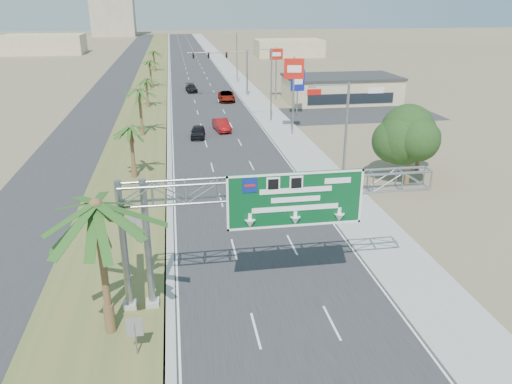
{
  "coord_description": "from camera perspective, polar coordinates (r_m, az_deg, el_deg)",
  "views": [
    {
      "loc": [
        -5.42,
        -13.8,
        15.57
      ],
      "look_at": [
        -0.57,
        15.6,
        4.2
      ],
      "focal_mm": 35.0,
      "sensor_mm": 36.0,
      "label": 1
    }
  ],
  "objects": [
    {
      "name": "palm_near",
      "position": [
        23.76,
        -17.85,
        -1.5
      ],
      "size": [
        5.7,
        5.7,
        8.35
      ],
      "color": "brown",
      "rests_on": "ground"
    },
    {
      "name": "car_far",
      "position": [
        94.8,
        -7.4,
        11.68
      ],
      "size": [
        2.27,
        4.81,
        1.36
      ],
      "primitive_type": "imported",
      "rotation": [
        0.0,
        0.0,
        0.08
      ],
      "color": "black",
      "rests_on": "ground"
    },
    {
      "name": "palm_row_e",
      "position": [
        99.44,
        -12.05,
        14.4
      ],
      "size": [
        3.99,
        3.99,
        6.15
      ],
      "color": "brown",
      "rests_on": "ground"
    },
    {
      "name": "median_signback_a",
      "position": [
        24.44,
        -13.66,
        -15.09
      ],
      "size": [
        0.75,
        0.08,
        2.08
      ],
      "color": "gray",
      "rests_on": "ground"
    },
    {
      "name": "car_left_lane",
      "position": [
        61.81,
        -6.67,
        6.84
      ],
      "size": [
        2.09,
        4.36,
        1.44
      ],
      "primitive_type": "imported",
      "rotation": [
        0.0,
        0.0,
        -0.1
      ],
      "color": "black",
      "rests_on": "ground"
    },
    {
      "name": "opposing_road",
      "position": [
        125.31,
        -14.99,
        13.07
      ],
      "size": [
        8.0,
        300.0,
        0.02
      ],
      "primitive_type": "cube",
      "color": "#28282B",
      "rests_on": "ground"
    },
    {
      "name": "oak_near",
      "position": [
        46.08,
        17.36,
        6.07
      ],
      "size": [
        4.5,
        4.5,
        6.8
      ],
      "color": "brown",
      "rests_on": "ground"
    },
    {
      "name": "car_right_lane",
      "position": [
        85.15,
        -3.4,
        10.86
      ],
      "size": [
        2.93,
        5.86,
        1.59
      ],
      "primitive_type": "imported",
      "rotation": [
        0.0,
        0.0,
        -0.05
      ],
      "color": "gray",
      "rests_on": "ground"
    },
    {
      "name": "store_building",
      "position": [
        85.47,
        9.67,
        11.46
      ],
      "size": [
        18.0,
        10.0,
        4.0
      ],
      "primitive_type": "cube",
      "color": "tan",
      "rests_on": "ground"
    },
    {
      "name": "oak_far",
      "position": [
        51.04,
        18.36,
        6.51
      ],
      "size": [
        3.5,
        3.5,
        5.6
      ],
      "color": "brown",
      "rests_on": "ground"
    },
    {
      "name": "signal_mast",
      "position": [
        87.09,
        -2.38,
        13.8
      ],
      "size": [
        10.28,
        0.71,
        8.0
      ],
      "color": "gray",
      "rests_on": "ground"
    },
    {
      "name": "palm_row_c",
      "position": [
        62.73,
        -13.24,
        11.26
      ],
      "size": [
        3.99,
        3.99,
        6.75
      ],
      "color": "brown",
      "rests_on": "ground"
    },
    {
      "name": "palm_row_b",
      "position": [
        47.21,
        -14.19,
        7.19
      ],
      "size": [
        3.99,
        3.99,
        5.95
      ],
      "color": "brown",
      "rests_on": "ground"
    },
    {
      "name": "palm_row_d",
      "position": [
        80.68,
        -12.47,
        12.47
      ],
      "size": [
        3.99,
        3.99,
        5.45
      ],
      "color": "brown",
      "rests_on": "ground"
    },
    {
      "name": "building_distant_left",
      "position": [
        178.7,
        -22.99,
        15.28
      ],
      "size": [
        24.0,
        14.0,
        6.0
      ],
      "primitive_type": "cube",
      "color": "tan",
      "rests_on": "ground"
    },
    {
      "name": "palm_row_f",
      "position": [
        124.35,
        -11.64,
        15.47
      ],
      "size": [
        3.99,
        3.99,
        5.75
      ],
      "color": "brown",
      "rests_on": "ground"
    },
    {
      "name": "streetlight_near",
      "position": [
        39.52,
        9.82,
        4.6
      ],
      "size": [
        3.27,
        0.44,
        10.0
      ],
      "color": "gray",
      "rests_on": "ground"
    },
    {
      "name": "road",
      "position": [
        124.89,
        -7.0,
        13.58
      ],
      "size": [
        12.0,
        300.0,
        0.02
      ],
      "primitive_type": "cube",
      "color": "#28282B",
      "rests_on": "ground"
    },
    {
      "name": "median_grass",
      "position": [
        124.86,
        -11.71,
        13.33
      ],
      "size": [
        7.0,
        300.0,
        0.12
      ],
      "primitive_type": "cube",
      "color": "#4E5E29",
      "rests_on": "ground"
    },
    {
      "name": "streetlight_far",
      "position": [
        103.17,
        -2.31,
        14.82
      ],
      "size": [
        3.27,
        0.44,
        10.0
      ],
      "color": "gray",
      "rests_on": "ground"
    },
    {
      "name": "building_distant_right",
      "position": [
        158.37,
        3.74,
        16.11
      ],
      "size": [
        20.0,
        12.0,
        5.0
      ],
      "primitive_type": "cube",
      "color": "tan",
      "rests_on": "ground"
    },
    {
      "name": "sidewalk_right",
      "position": [
        125.55,
        -3.01,
        13.76
      ],
      "size": [
        4.0,
        300.0,
        0.1
      ],
      "primitive_type": "cube",
      "color": "#9E9B93",
      "rests_on": "ground"
    },
    {
      "name": "median_signback_b",
      "position": [
        34.93,
        -13.63,
        -3.58
      ],
      "size": [
        0.75,
        0.08,
        2.08
      ],
      "color": "gray",
      "rests_on": "ground"
    },
    {
      "name": "pole_sign_red_far",
      "position": [
        85.66,
        2.32,
        15.0
      ],
      "size": [
        2.22,
        0.5,
        8.6
      ],
      "color": "gray",
      "rests_on": "ground"
    },
    {
      "name": "pole_sign_red_near",
      "position": [
        61.66,
        4.36,
        13.32
      ],
      "size": [
        2.41,
        0.81,
        9.5
      ],
      "color": "gray",
      "rests_on": "ground"
    },
    {
      "name": "streetlight_mid",
      "position": [
        67.9,
        1.58,
        11.66
      ],
      "size": [
        3.27,
        0.44,
        10.0
      ],
      "color": "gray",
      "rests_on": "ground"
    },
    {
      "name": "pole_sign_blue",
      "position": [
        73.04,
        4.79,
        12.42
      ],
      "size": [
        2.02,
        0.56,
        6.83
      ],
      "color": "gray",
      "rests_on": "ground"
    },
    {
      "name": "car_mid_lane",
      "position": [
        64.88,
        -3.97,
        7.65
      ],
      "size": [
        2.22,
        4.81,
        1.53
      ],
      "primitive_type": "imported",
      "rotation": [
        0.0,
        0.0,
        0.13
      ],
      "color": "maroon",
      "rests_on": "ground"
    },
    {
      "name": "sign_gantry",
      "position": [
        25.93,
        0.96,
        -0.64
      ],
      "size": [
        16.75,
        1.24,
        7.5
      ],
      "color": "gray",
      "rests_on": "ground"
    }
  ]
}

